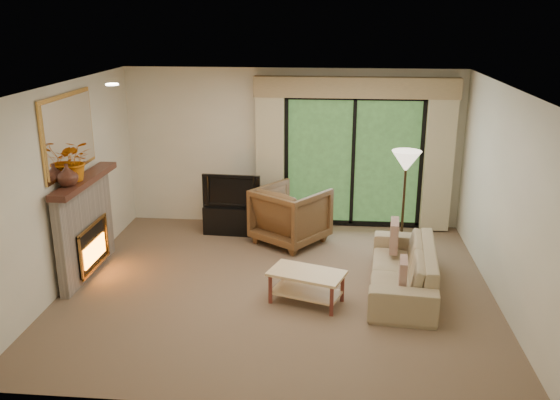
# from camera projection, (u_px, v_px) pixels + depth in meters

# --- Properties ---
(floor) EXTENTS (5.50, 5.50, 0.00)m
(floor) POSITION_uv_depth(u_px,v_px,m) (278.00, 287.00, 7.77)
(floor) COLOR brown
(floor) RESTS_ON ground
(ceiling) EXTENTS (5.50, 5.50, 0.00)m
(ceiling) POSITION_uv_depth(u_px,v_px,m) (278.00, 87.00, 6.98)
(ceiling) COLOR white
(ceiling) RESTS_ON ground
(wall_back) EXTENTS (5.00, 0.00, 5.00)m
(wall_back) POSITION_uv_depth(u_px,v_px,m) (292.00, 148.00, 9.74)
(wall_back) COLOR beige
(wall_back) RESTS_ON ground
(wall_front) EXTENTS (5.00, 0.00, 5.00)m
(wall_front) POSITION_uv_depth(u_px,v_px,m) (249.00, 277.00, 5.00)
(wall_front) COLOR beige
(wall_front) RESTS_ON ground
(wall_left) EXTENTS (0.00, 5.00, 5.00)m
(wall_left) POSITION_uv_depth(u_px,v_px,m) (65.00, 186.00, 7.61)
(wall_left) COLOR beige
(wall_left) RESTS_ON ground
(wall_right) EXTENTS (0.00, 5.00, 5.00)m
(wall_right) POSITION_uv_depth(u_px,v_px,m) (505.00, 198.00, 7.13)
(wall_right) COLOR beige
(wall_right) RESTS_ON ground
(fireplace) EXTENTS (0.24, 1.70, 1.37)m
(fireplace) POSITION_uv_depth(u_px,v_px,m) (85.00, 226.00, 7.98)
(fireplace) COLOR gray
(fireplace) RESTS_ON floor
(mirror) EXTENTS (0.07, 1.45, 1.02)m
(mirror) POSITION_uv_depth(u_px,v_px,m) (69.00, 133.00, 7.60)
(mirror) COLOR gold
(mirror) RESTS_ON wall_left
(sliding_door) EXTENTS (2.26, 0.10, 2.16)m
(sliding_door) POSITION_uv_depth(u_px,v_px,m) (353.00, 162.00, 9.67)
(sliding_door) COLOR black
(sliding_door) RESTS_ON floor
(curtain_left) EXTENTS (0.45, 0.18, 2.35)m
(curtain_left) POSITION_uv_depth(u_px,v_px,m) (270.00, 156.00, 9.65)
(curtain_left) COLOR #C0B28A
(curtain_left) RESTS_ON floor
(curtain_right) EXTENTS (0.45, 0.18, 2.35)m
(curtain_right) POSITION_uv_depth(u_px,v_px,m) (439.00, 160.00, 9.42)
(curtain_right) COLOR #C0B28A
(curtain_right) RESTS_ON floor
(cornice) EXTENTS (3.20, 0.24, 0.32)m
(cornice) POSITION_uv_depth(u_px,v_px,m) (356.00, 87.00, 9.21)
(cornice) COLOR #9C8059
(cornice) RESTS_ON wall_back
(media_console) EXTENTS (0.94, 0.46, 0.46)m
(media_console) POSITION_uv_depth(u_px,v_px,m) (233.00, 219.00, 9.63)
(media_console) COLOR black
(media_console) RESTS_ON floor
(tv) EXTENTS (0.94, 0.17, 0.54)m
(tv) POSITION_uv_depth(u_px,v_px,m) (233.00, 190.00, 9.48)
(tv) COLOR black
(tv) RESTS_ON media_console
(armchair) EXTENTS (1.34, 1.35, 0.89)m
(armchair) POSITION_uv_depth(u_px,v_px,m) (291.00, 215.00, 9.14)
(armchair) COLOR brown
(armchair) RESTS_ON floor
(sofa) EXTENTS (0.99, 2.11, 0.60)m
(sofa) POSITION_uv_depth(u_px,v_px,m) (403.00, 268.00, 7.61)
(sofa) COLOR #9D8865
(sofa) RESTS_ON floor
(pillow_near) EXTENTS (0.12, 0.34, 0.34)m
(pillow_near) POSITION_uv_depth(u_px,v_px,m) (403.00, 273.00, 7.00)
(pillow_near) COLOR brown
(pillow_near) RESTS_ON sofa
(pillow_far) EXTENTS (0.15, 0.43, 0.42)m
(pillow_far) POSITION_uv_depth(u_px,v_px,m) (394.00, 236.00, 8.11)
(pillow_far) COLOR brown
(pillow_far) RESTS_ON sofa
(coffee_table) EXTENTS (1.01, 0.76, 0.41)m
(coffee_table) POSITION_uv_depth(u_px,v_px,m) (307.00, 287.00, 7.30)
(coffee_table) COLOR #F0BF86
(coffee_table) RESTS_ON floor
(floor_lamp) EXTENTS (0.54, 0.54, 1.57)m
(floor_lamp) POSITION_uv_depth(u_px,v_px,m) (403.00, 204.00, 8.56)
(floor_lamp) COLOR #FFE9CB
(floor_lamp) RESTS_ON floor
(vase) EXTENTS (0.34, 0.34, 0.28)m
(vase) POSITION_uv_depth(u_px,v_px,m) (67.00, 175.00, 7.34)
(vase) COLOR #48241A
(vase) RESTS_ON fireplace
(branches) EXTENTS (0.57, 0.53, 0.53)m
(branches) POSITION_uv_depth(u_px,v_px,m) (74.00, 160.00, 7.53)
(branches) COLOR #C1620C
(branches) RESTS_ON fireplace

